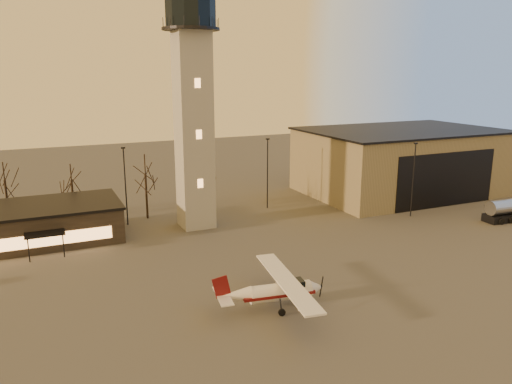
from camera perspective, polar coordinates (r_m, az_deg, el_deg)
ground at (r=39.40m, az=7.16°, el=-15.95°), size 220.00×220.00×0.00m
control_tower at (r=61.83m, az=-7.23°, el=10.74°), size 6.80×6.80×32.60m
hangar at (r=84.35m, az=16.22°, el=3.43°), size 30.60×20.60×10.30m
terminal at (r=63.47m, az=-26.74°, el=-3.58°), size 25.40×12.20×4.30m
light_poles at (r=64.41m, az=-6.78°, el=1.05°), size 58.50×12.25×10.14m
tree_row at (r=69.62m, az=-20.09°, el=1.71°), size 37.20×9.20×8.80m
cessna_front at (r=42.71m, az=2.99°, el=-11.59°), size 10.05×12.66×3.48m
fuel_truck at (r=74.52m, az=27.14°, el=-2.02°), size 8.05×3.04×2.93m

